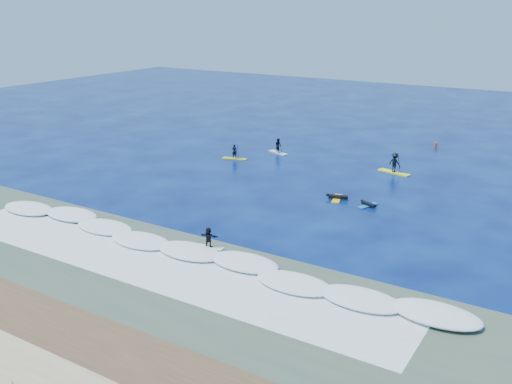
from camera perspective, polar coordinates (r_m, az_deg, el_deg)
The scene contains 12 objects.
ground at distance 46.27m, azimuth 0.16°, elevation -1.46°, with size 160.00×160.00×0.00m, color #030B41.
wet_sand_strip at distance 31.72m, azimuth -21.15°, elevation -12.55°, with size 90.00×5.00×0.08m, color #503825.
shallow_water at distance 36.02m, azimuth -11.69°, elevation -7.81°, with size 90.00×13.00×0.01m, color #384C3F.
breaking_wave at distance 38.71m, azimuth -7.65°, elevation -5.69°, with size 40.00×6.00×0.30m, color white.
whitewater at distance 36.67m, azimuth -10.62°, elevation -7.26°, with size 34.00×5.00×0.02m, color silver.
sup_paddler_left at distance 60.46m, azimuth -2.17°, elevation 3.83°, with size 2.72×1.32×1.85m.
sup_paddler_center at distance 62.98m, azimuth 2.24°, elevation 4.54°, with size 2.77×1.67×1.91m.
sup_paddler_right at distance 56.92m, azimuth 13.70°, elevation 2.74°, with size 3.39×1.62×2.31m.
prone_paddler_near at distance 48.41m, azimuth 8.11°, elevation -0.54°, with size 1.82×2.39×0.48m.
prone_paddler_far at distance 47.16m, azimuth 11.14°, elevation -1.25°, with size 1.50×1.98×0.40m.
wave_surfer at distance 38.03m, azimuth -4.76°, elevation -4.67°, with size 2.10×0.94×1.47m.
marker_buoy at distance 68.82m, azimuth 17.55°, elevation 4.55°, with size 0.31×0.31×0.74m.
Camera 1 is at (22.79, -37.14, 15.57)m, focal length 40.00 mm.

